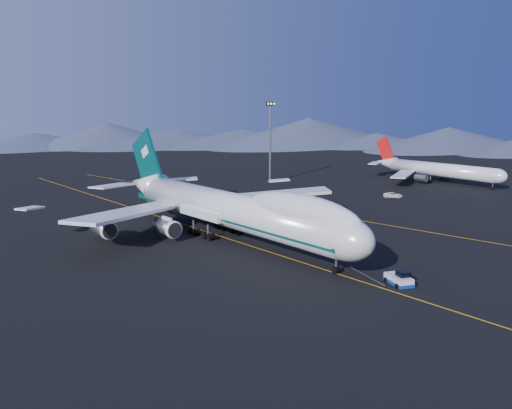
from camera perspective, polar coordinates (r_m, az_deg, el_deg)
ground at (r=105.61m, az=-2.45°, el=-3.55°), size 500.00×500.00×0.00m
taxiway_line_main at (r=105.61m, az=-2.45°, el=-3.55°), size 0.25×220.00×0.01m
taxiway_line_side at (r=131.97m, az=5.57°, el=-0.78°), size 28.08×198.09×0.01m
boeing_747 at (r=104.40m, az=-2.49°, el=-0.45°), size 59.62×72.43×19.37m
pushback_tug at (r=82.67m, az=14.08°, el=-7.36°), size 3.81×5.14×2.01m
second_jet at (r=187.66m, az=17.59°, el=3.34°), size 42.00×47.45×13.50m
service_van at (r=155.44m, az=13.54°, el=0.92°), size 4.99×5.38×1.40m
floodlight_mast at (r=178.91m, az=1.42°, el=6.27°), size 3.09×2.32×25.02m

